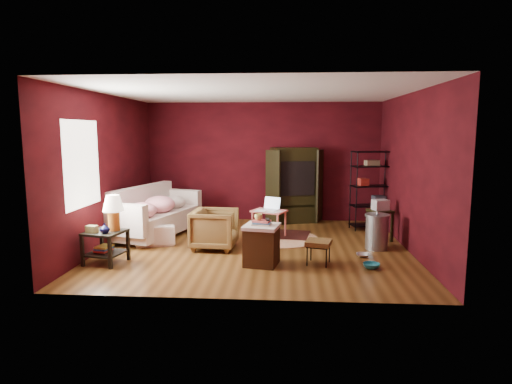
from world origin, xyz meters
TOP-DOWN VIEW (x-y plane):
  - room at (-0.04, -0.01)m, footprint 5.54×5.04m
  - sofa at (-2.07, 0.72)m, footprint 1.01×1.92m
  - armchair at (-0.73, -0.14)m, footprint 0.77×0.82m
  - pet_bowl_steel at (1.88, -0.51)m, footprint 0.24×0.08m
  - pet_bowl_turquoise at (1.90, -1.12)m, footprint 0.27×0.12m
  - vase at (-2.28, -1.29)m, footprint 0.20×0.20m
  - mug at (0.13, -1.03)m, footprint 0.14×0.12m
  - side_table at (-2.28, -1.11)m, footprint 0.66×0.66m
  - sofa_cushions at (-2.11, 0.70)m, footprint 1.46×2.37m
  - hamper at (0.18, -1.05)m, footprint 0.62×0.62m
  - footstool at (1.09, -0.96)m, footprint 0.47×0.47m
  - rug_round at (0.47, 0.65)m, footprint 1.80×1.80m
  - rug_oriental at (0.42, 0.98)m, footprint 1.33×1.00m
  - laptop_desk at (0.23, 0.77)m, footprint 0.77×0.68m
  - tv_armoire at (0.74, 2.27)m, footprint 1.33×0.94m
  - wire_shelving at (2.41, 1.67)m, footprint 0.90×0.55m
  - small_stand at (2.39, 0.67)m, footprint 0.51×0.51m
  - trash_can at (2.21, 0.03)m, footprint 0.53×0.53m

SIDE VIEW (x-z plane):
  - rug_round at x=0.47m, z-range 0.00..0.01m
  - rug_oriental at x=0.42m, z-range 0.01..0.02m
  - pet_bowl_steel at x=1.88m, z-range 0.00..0.23m
  - pet_bowl_turquoise at x=1.90m, z-range 0.00..0.26m
  - trash_can at x=2.21m, z-range -0.02..0.67m
  - footstool at x=1.09m, z-range 0.14..0.53m
  - hamper at x=0.18m, z-range -0.03..0.71m
  - sofa at x=-2.07m, z-range 0.00..0.72m
  - armchair at x=-0.73m, z-range 0.00..0.80m
  - sofa_cushions at x=-2.11m, z-range -0.01..0.92m
  - laptop_desk at x=0.23m, z-range 0.09..0.89m
  - small_stand at x=2.39m, z-range 0.20..1.01m
  - vase at x=-2.28m, z-range 0.53..0.69m
  - side_table at x=-2.28m, z-range 0.11..1.22m
  - mug at x=0.13m, z-range 0.72..0.85m
  - tv_armoire at x=0.74m, z-range 0.04..1.79m
  - wire_shelving at x=2.41m, z-range 0.08..1.79m
  - room at x=-0.04m, z-range -0.02..2.82m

